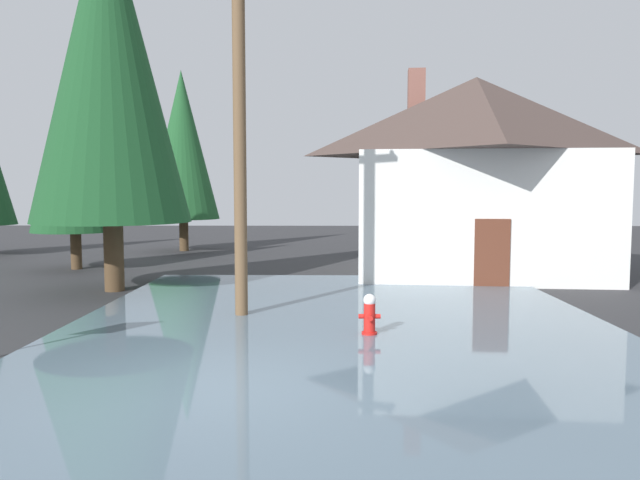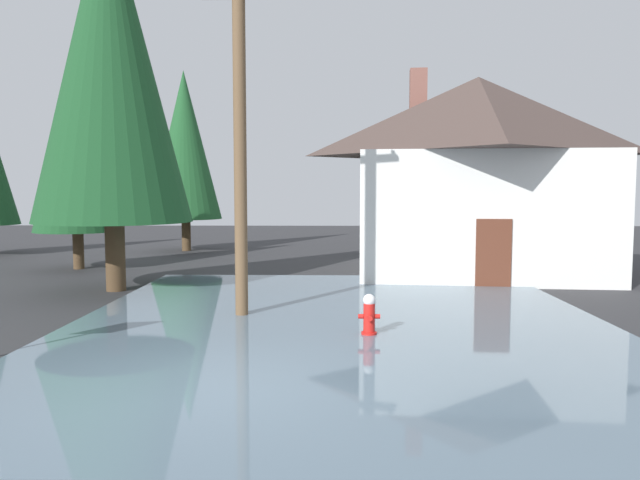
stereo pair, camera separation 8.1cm
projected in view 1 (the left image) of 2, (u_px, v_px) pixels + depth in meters
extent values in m
cube|color=#2D2D30|center=(217.00, 397.00, 8.30)|extent=(80.00, 80.00, 0.10)
cube|color=slate|center=(340.00, 323.00, 12.55)|extent=(11.21, 13.88, 0.06)
cube|color=silver|center=(124.00, 453.00, 6.40)|extent=(3.86, 0.55, 0.01)
cylinder|color=red|center=(369.00, 334.00, 11.48)|extent=(0.30, 0.30, 0.10)
cylinder|color=red|center=(369.00, 318.00, 11.46)|extent=(0.22, 0.22, 0.55)
sphere|color=white|center=(370.00, 300.00, 11.43)|extent=(0.24, 0.24, 0.24)
cylinder|color=red|center=(361.00, 316.00, 11.46)|extent=(0.10, 0.09, 0.09)
cylinder|color=red|center=(378.00, 316.00, 11.45)|extent=(0.10, 0.09, 0.09)
cylinder|color=red|center=(370.00, 318.00, 11.29)|extent=(0.11, 0.10, 0.11)
cylinder|color=brown|center=(240.00, 146.00, 12.98)|extent=(0.28, 0.28, 7.55)
cube|color=silver|center=(474.00, 214.00, 20.38)|extent=(8.14, 7.16, 4.00)
pyramid|color=#473833|center=(476.00, 116.00, 20.11)|extent=(8.79, 7.73, 2.60)
cube|color=brown|center=(416.00, 103.00, 21.40)|extent=(0.64, 0.64, 2.34)
cube|color=#592D1E|center=(492.00, 254.00, 17.17)|extent=(1.00, 0.14, 2.00)
cylinder|color=#4C3823|center=(76.00, 250.00, 21.41)|extent=(0.38, 0.38, 1.35)
cone|color=#194723|center=(73.00, 144.00, 21.11)|extent=(3.01, 3.01, 6.16)
cylinder|color=#4C3823|center=(184.00, 235.00, 27.98)|extent=(0.42, 0.42, 1.50)
cone|color=#1E5128|center=(182.00, 145.00, 27.64)|extent=(3.33, 3.33, 6.83)
cylinder|color=#4C3823|center=(114.00, 257.00, 16.72)|extent=(0.54, 0.54, 1.93)
cone|color=#194723|center=(108.00, 60.00, 16.28)|extent=(4.30, 4.30, 8.81)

